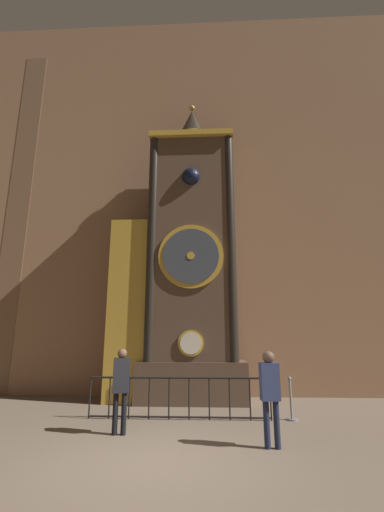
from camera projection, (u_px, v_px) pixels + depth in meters
name	position (u px, v px, depth m)	size (l,w,h in m)	color
ground_plane	(153.00, 464.00, 5.33)	(28.00, 28.00, 0.00)	brown
cathedral_back_wall	(183.00, 186.00, 13.53)	(24.00, 0.32, 15.57)	#936B4C
clock_tower	(181.00, 266.00, 11.53)	(4.36, 1.77, 10.54)	brown
railing_fence	(179.00, 396.00, 8.38)	(4.48, 0.05, 0.98)	black
visitor_near	(121.00, 382.00, 7.18)	(0.39, 0.31, 1.69)	black
visitor_far	(270.00, 388.00, 6.30)	(0.36, 0.25, 1.68)	#1B213A
stanchion_post	(291.00, 406.00, 8.29)	(0.28, 0.28, 0.99)	gray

